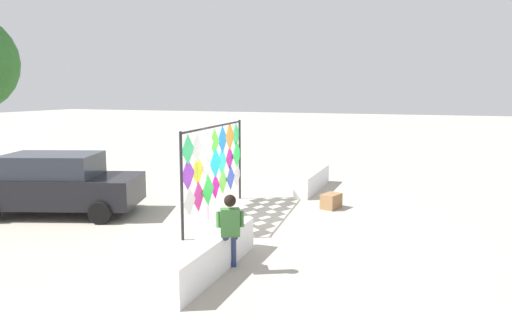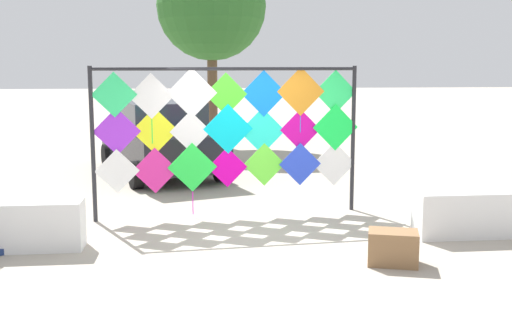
% 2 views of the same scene
% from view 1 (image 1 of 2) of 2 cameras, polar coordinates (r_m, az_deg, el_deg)
% --- Properties ---
extents(ground, '(120.00, 120.00, 0.00)m').
position_cam_1_polar(ground, '(12.86, 1.16, -7.39)').
color(ground, '#ADA393').
extents(plaza_ledge_left, '(3.24, 0.47, 0.68)m').
position_cam_1_polar(plaza_ledge_left, '(9.10, -5.44, -11.78)').
color(plaza_ledge_left, white).
rests_on(plaza_ledge_left, ground).
extents(plaza_ledge_right, '(3.24, 0.47, 0.68)m').
position_cam_1_polar(plaza_ledge_right, '(16.46, 6.85, -2.82)').
color(plaza_ledge_right, white).
rests_on(plaza_ledge_right, ground).
extents(kite_display_rack, '(4.49, 0.44, 2.52)m').
position_cam_1_polar(kite_display_rack, '(12.82, -4.91, -0.44)').
color(kite_display_rack, '#232328').
rests_on(kite_display_rack, ground).
extents(seated_vendor, '(0.73, 0.64, 1.52)m').
position_cam_1_polar(seated_vendor, '(8.95, -3.20, -8.32)').
color(seated_vendor, navy).
rests_on(seated_vendor, ground).
extents(parked_car, '(3.17, 4.75, 1.70)m').
position_cam_1_polar(parked_car, '(14.19, -22.95, -3.00)').
color(parked_car, black).
rests_on(parked_car, ground).
extents(cardboard_box_large, '(0.72, 0.58, 0.44)m').
position_cam_1_polar(cardboard_box_large, '(13.99, 9.09, -5.30)').
color(cardboard_box_large, olive).
rests_on(cardboard_box_large, ground).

